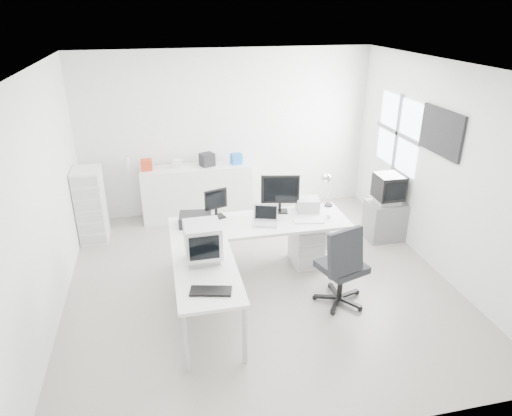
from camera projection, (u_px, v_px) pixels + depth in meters
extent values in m
cube|color=beige|center=(259.00, 281.00, 6.18)|extent=(5.00, 5.00, 0.01)
cube|color=white|center=(260.00, 67.00, 5.04)|extent=(5.00, 5.00, 0.01)
cube|color=silver|center=(227.00, 133.00, 7.84)|extent=(5.00, 0.02, 2.80)
cube|color=silver|center=(43.00, 202.00, 5.12)|extent=(0.02, 5.00, 2.80)
cube|color=silver|center=(441.00, 170.00, 6.10)|extent=(0.02, 5.00, 2.80)
cube|color=silver|center=(306.00, 244.00, 6.52)|extent=(0.40, 0.50, 0.60)
cube|color=black|center=(195.00, 219.00, 6.04)|extent=(0.46, 0.38, 0.15)
cube|color=silver|center=(309.00, 221.00, 6.14)|extent=(0.43, 0.19, 0.02)
sphere|color=silver|center=(329.00, 216.00, 6.24)|extent=(0.06, 0.06, 0.06)
cube|color=#A9A9A9|center=(308.00, 204.00, 6.46)|extent=(0.36, 0.33, 0.18)
cube|color=black|center=(211.00, 291.00, 4.64)|extent=(0.45, 0.26, 0.03)
cube|color=slate|center=(385.00, 220.00, 7.21)|extent=(0.56, 0.46, 0.61)
cube|color=silver|center=(197.00, 192.00, 7.87)|extent=(1.86, 0.46, 0.93)
cube|color=#BA341A|center=(146.00, 165.00, 7.49)|extent=(0.18, 0.16, 0.18)
cube|color=silver|center=(177.00, 164.00, 7.59)|extent=(0.17, 0.15, 0.14)
cube|color=black|center=(207.00, 160.00, 7.68)|extent=(0.28, 0.26, 0.22)
cube|color=#195EB1|center=(236.00, 159.00, 7.78)|extent=(0.20, 0.18, 0.18)
cylinder|color=silver|center=(128.00, 164.00, 7.46)|extent=(0.07, 0.07, 0.22)
cube|color=silver|center=(91.00, 205.00, 7.05)|extent=(0.41, 0.49, 1.18)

